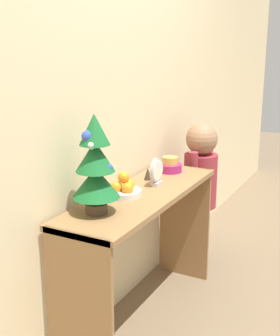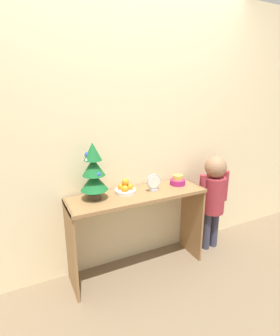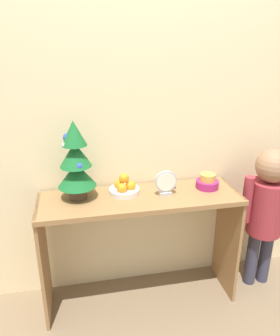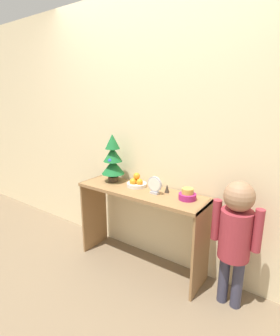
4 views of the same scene
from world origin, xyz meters
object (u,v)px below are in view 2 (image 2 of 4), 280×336
Objects in this scene: mini_tree at (94,172)px; singing_bowl at (178,181)px; desk_clock at (154,183)px; figurine at (156,183)px; child_figure at (214,192)px; fruit_bowl at (125,189)px.

mini_tree is 3.29× the size of singing_bowl.
figurine is at bearing 51.83° from desk_clock.
mini_tree is 6.52× the size of figurine.
desk_clock is (0.53, -0.06, -0.16)m from mini_tree.
singing_bowl is 0.30m from desk_clock.
mini_tree is 3.02× the size of desk_clock.
mini_tree is 1.29m from child_figure.
desk_clock reaches higher than figurine.
figurine is (0.07, 0.09, -0.04)m from desk_clock.
desk_clock reaches higher than singing_bowl.
child_figure reaches higher than desk_clock.
child_figure is at bearing -6.46° from singing_bowl.
figurine is 0.07× the size of child_figure.
fruit_bowl is at bearing -176.27° from figurine.
figurine is at bearing 2.98° from mini_tree.
fruit_bowl is 1.30× the size of singing_bowl.
mini_tree is at bearing 177.16° from child_figure.
desk_clock reaches higher than fruit_bowl.
desk_clock is at bearing -170.85° from singing_bowl.
mini_tree is 0.55m from desk_clock.
desk_clock is 0.74m from child_figure.
mini_tree is at bearing -177.02° from figurine.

